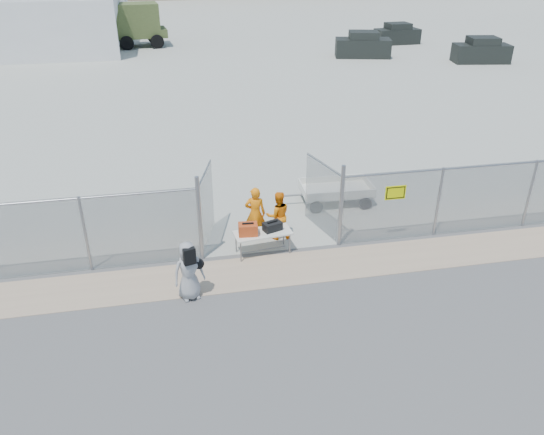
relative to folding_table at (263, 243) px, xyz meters
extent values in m
plane|color=#575656|center=(0.27, -1.96, -0.34)|extent=(160.00, 160.00, 0.00)
cube|color=#A9AB9D|center=(0.27, 40.04, -0.34)|extent=(160.00, 80.00, 0.01)
cube|color=tan|center=(0.27, -0.96, -0.34)|extent=(44.00, 1.60, 0.01)
cube|color=#C74519|center=(-0.42, -0.06, 0.51)|extent=(0.55, 0.39, 0.33)
cube|color=black|center=(0.29, 0.06, 0.47)|extent=(0.59, 0.46, 0.25)
imported|color=orange|center=(-0.06, 0.87, 0.49)|extent=(0.68, 0.52, 1.67)
imported|color=orange|center=(0.60, 0.78, 0.41)|extent=(0.74, 0.58, 1.51)
imported|color=#949494|center=(-2.16, -1.73, 0.44)|extent=(0.87, 0.68, 1.57)
camera|label=1|loc=(-2.24, -12.78, 7.62)|focal=35.00mm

